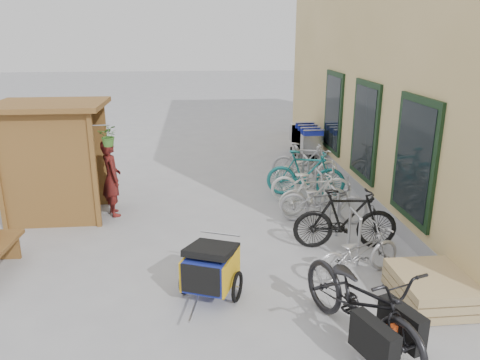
{
  "coord_description": "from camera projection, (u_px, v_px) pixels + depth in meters",
  "views": [
    {
      "loc": [
        -0.32,
        -7.04,
        3.74
      ],
      "look_at": [
        0.5,
        1.5,
        1.0
      ],
      "focal_mm": 35.0,
      "sensor_mm": 36.0,
      "label": 1
    }
  ],
  "objects": [
    {
      "name": "bike_4",
      "position": [
        311.0,
        183.0,
        10.56
      ],
      "size": [
        1.88,
        0.94,
        0.94
      ],
      "primitive_type": "imported",
      "rotation": [
        0.0,
        0.0,
        1.39
      ],
      "color": "white",
      "rests_on": "ground"
    },
    {
      "name": "bike_2",
      "position": [
        324.0,
        201.0,
        9.45
      ],
      "size": [
        1.86,
        1.0,
        0.93
      ],
      "primitive_type": "imported",
      "rotation": [
        0.0,
        0.0,
        1.34
      ],
      "color": "#A2A2A7",
      "rests_on": "ground"
    },
    {
      "name": "bike_0",
      "position": [
        358.0,
        253.0,
        7.36
      ],
      "size": [
        1.65,
        1.03,
        0.82
      ],
      "primitive_type": "imported",
      "rotation": [
        0.0,
        0.0,
        1.9
      ],
      "color": "#A2A2A7",
      "rests_on": "ground"
    },
    {
      "name": "cargo_bike",
      "position": [
        362.0,
        301.0,
        5.73
      ],
      "size": [
        1.49,
        2.37,
        1.17
      ],
      "rotation": [
        0.0,
        0.0,
        0.35
      ],
      "color": "black",
      "rests_on": "ground"
    },
    {
      "name": "bike_5",
      "position": [
        306.0,
        174.0,
        10.94
      ],
      "size": [
        1.91,
        0.98,
        1.1
      ],
      "primitive_type": "imported",
      "rotation": [
        0.0,
        0.0,
        1.31
      ],
      "color": "#1E797B",
      "rests_on": "ground"
    },
    {
      "name": "pallet_stack",
      "position": [
        432.0,
        288.0,
        6.73
      ],
      "size": [
        1.0,
        1.2,
        0.4
      ],
      "color": "tan",
      "rests_on": "ground"
    },
    {
      "name": "bike_rack",
      "position": [
        318.0,
        186.0,
        10.17
      ],
      "size": [
        0.05,
        5.35,
        0.86
      ],
      "color": "#A5A8AD",
      "rests_on": "ground"
    },
    {
      "name": "bike_7",
      "position": [
        304.0,
        162.0,
        12.09
      ],
      "size": [
        1.75,
        0.92,
        1.01
      ],
      "primitive_type": "imported",
      "rotation": [
        0.0,
        0.0,
        1.29
      ],
      "color": "#A2A2A7",
      "rests_on": "ground"
    },
    {
      "name": "child_trailer",
      "position": [
        211.0,
        267.0,
        6.79
      ],
      "size": [
        0.97,
        1.47,
        0.86
      ],
      "rotation": [
        0.0,
        0.0,
        -0.38
      ],
      "color": "#1B2596",
      "rests_on": "ground"
    },
    {
      "name": "shopping_carts",
      "position": [
        305.0,
        138.0,
        14.27
      ],
      "size": [
        0.61,
        2.05,
        1.09
      ],
      "color": "silver",
      "rests_on": "ground"
    },
    {
      "name": "bike_1",
      "position": [
        345.0,
        219.0,
        8.29
      ],
      "size": [
        1.89,
        0.68,
        1.11
      ],
      "primitive_type": "imported",
      "rotation": [
        0.0,
        0.0,
        1.48
      ],
      "color": "black",
      "rests_on": "ground"
    },
    {
      "name": "bike_6",
      "position": [
        307.0,
        168.0,
        11.67
      ],
      "size": [
        1.89,
        1.11,
        0.94
      ],
      "primitive_type": "imported",
      "rotation": [
        0.0,
        0.0,
        1.86
      ],
      "color": "white",
      "rests_on": "ground"
    },
    {
      "name": "kiosk",
      "position": [
        49.0,
        145.0,
        9.42
      ],
      "size": [
        2.49,
        1.65,
        2.4
      ],
      "color": "brown",
      "rests_on": "ground"
    },
    {
      "name": "bike_3",
      "position": [
        314.0,
        195.0,
        9.84
      ],
      "size": [
        1.53,
        0.51,
        0.9
      ],
      "primitive_type": "imported",
      "rotation": [
        0.0,
        0.0,
        1.63
      ],
      "color": "white",
      "rests_on": "ground"
    },
    {
      "name": "building",
      "position": [
        468.0,
        41.0,
        11.64
      ],
      "size": [
        6.07,
        13.0,
        7.0
      ],
      "color": "#D4B77A",
      "rests_on": "ground"
    },
    {
      "name": "person_kiosk",
      "position": [
        112.0,
        178.0,
        9.76
      ],
      "size": [
        0.58,
        0.7,
        1.63
      ],
      "primitive_type": "imported",
      "rotation": [
        0.0,
        0.0,
        1.96
      ],
      "color": "maroon",
      "rests_on": "ground"
    },
    {
      "name": "ground",
      "position": [
        219.0,
        265.0,
        7.85
      ],
      "size": [
        80.0,
        80.0,
        0.0
      ],
      "primitive_type": "plane",
      "color": "#9C9C9E"
    }
  ]
}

